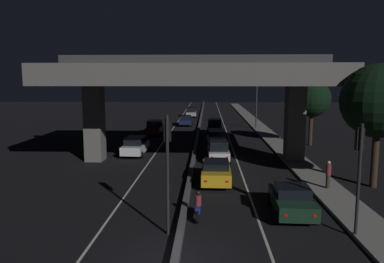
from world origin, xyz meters
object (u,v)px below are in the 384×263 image
at_px(car_dark_green_lead, 292,200).
at_px(car_dark_blue_fifth, 215,126).
at_px(car_dark_blue_third_oncoming, 186,120).
at_px(car_silver_fourth_oncoming, 191,112).
at_px(traffic_light_right_of_median, 359,160).
at_px(pedestrian_on_sidewalk, 328,174).
at_px(car_silver_fourth, 216,138).
at_px(traffic_light_left_of_median, 168,154).
at_px(car_dark_red_second_oncoming, 155,127).
at_px(car_taxi_yellow_second, 216,171).
at_px(car_white_lead_oncoming, 135,146).
at_px(motorcycle_blue_filtering_near, 198,207).
at_px(car_white_third, 218,149).
at_px(street_lamp, 255,92).

height_order(car_dark_green_lead, car_dark_blue_fifth, car_dark_blue_fifth).
bearing_deg(car_dark_blue_third_oncoming, car_silver_fourth_oncoming, 178.32).
height_order(traffic_light_right_of_median, pedestrian_on_sidewalk, traffic_light_right_of_median).
relative_size(car_dark_blue_fifth, car_dark_blue_third_oncoming, 0.96).
bearing_deg(car_silver_fourth, car_dark_green_lead, -172.29).
height_order(car_dark_blue_fifth, car_silver_fourth_oncoming, car_dark_blue_fifth).
relative_size(traffic_light_left_of_median, car_dark_red_second_oncoming, 1.13).
relative_size(car_taxi_yellow_second, car_silver_fourth, 1.16).
distance_m(car_white_lead_oncoming, motorcycle_blue_filtering_near, 16.52).
distance_m(car_silver_fourth, car_dark_red_second_oncoming, 11.35).
distance_m(car_dark_blue_fifth, car_white_lead_oncoming, 14.86).
relative_size(car_white_third, car_silver_fourth_oncoming, 0.93).
distance_m(car_silver_fourth, car_white_lead_oncoming, 8.43).
bearing_deg(pedestrian_on_sidewalk, street_lamp, 91.84).
bearing_deg(street_lamp, car_dark_blue_third_oncoming, 160.26).
xyz_separation_m(car_white_third, pedestrian_on_sidewalk, (6.47, -8.42, 0.09)).
relative_size(traffic_light_right_of_median, car_dark_green_lead, 1.17).
distance_m(traffic_light_right_of_median, car_dark_red_second_oncoming, 32.63).
height_order(traffic_light_left_of_median, car_white_lead_oncoming, traffic_light_left_of_median).
relative_size(street_lamp, car_dark_blue_fifth, 2.00).
bearing_deg(car_white_lead_oncoming, traffic_light_right_of_median, 38.94).
bearing_deg(car_white_third, street_lamp, -16.56).
bearing_deg(motorcycle_blue_filtering_near, car_dark_green_lead, -79.05).
relative_size(car_dark_green_lead, car_dark_red_second_oncoming, 0.91).
relative_size(car_dark_blue_third_oncoming, motorcycle_blue_filtering_near, 2.40).
relative_size(car_silver_fourth_oncoming, pedestrian_on_sidewalk, 2.60).
bearing_deg(car_dark_blue_fifth, pedestrian_on_sidewalk, -162.54).
height_order(car_silver_fourth, car_silver_fourth_oncoming, car_silver_fourth_oncoming).
bearing_deg(car_silver_fourth, street_lamp, -23.19).
distance_m(car_dark_blue_fifth, car_silver_fourth_oncoming, 22.24).
height_order(car_taxi_yellow_second, car_white_lead_oncoming, car_white_lead_oncoming).
distance_m(car_silver_fourth, car_dark_blue_fifth, 8.87).
height_order(traffic_light_left_of_median, car_silver_fourth, traffic_light_left_of_median).
bearing_deg(car_white_lead_oncoming, car_taxi_yellow_second, 40.82).
bearing_deg(car_dark_blue_third_oncoming, motorcycle_blue_filtering_near, 3.73).
bearing_deg(car_white_third, car_white_lead_oncoming, 73.27).
height_order(car_white_third, car_dark_blue_fifth, car_dark_blue_fifth).
relative_size(street_lamp, car_white_third, 2.12).
distance_m(street_lamp, car_dark_red_second_oncoming, 14.94).
xyz_separation_m(car_dark_blue_fifth, car_white_lead_oncoming, (-7.38, -12.90, -0.18)).
bearing_deg(traffic_light_left_of_median, street_lamp, 77.23).
distance_m(street_lamp, car_taxi_yellow_second, 28.52).
bearing_deg(motorcycle_blue_filtering_near, car_silver_fourth_oncoming, 4.35).
distance_m(car_dark_green_lead, car_dark_blue_third_oncoming, 37.54).
relative_size(car_dark_blue_third_oncoming, pedestrian_on_sidewalk, 2.68).
bearing_deg(traffic_light_left_of_median, car_white_third, 80.23).
xyz_separation_m(traffic_light_left_of_median, car_white_lead_oncoming, (-4.78, 17.25, -2.75)).
distance_m(car_white_third, motorcycle_blue_filtering_near, 13.44).
bearing_deg(car_dark_blue_fifth, car_dark_blue_third_oncoming, 25.73).
relative_size(car_dark_green_lead, car_white_lead_oncoming, 0.98).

